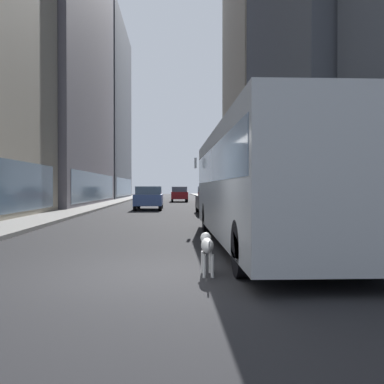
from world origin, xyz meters
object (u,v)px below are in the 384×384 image
(transit_bus, at_px, (259,179))
(car_black_suv, at_px, (212,200))
(car_grey_wagon, at_px, (147,193))
(car_red_coupe, at_px, (179,194))
(dalmatian_dog, at_px, (207,246))
(car_blue_hatchback, at_px, (149,198))

(transit_bus, distance_m, car_black_suv, 13.73)
(transit_bus, bearing_deg, car_grey_wagon, 97.32)
(car_red_coupe, height_order, car_black_suv, same)
(car_red_coupe, relative_size, dalmatian_dog, 4.23)
(dalmatian_dog, bearing_deg, car_black_suv, 84.38)
(car_black_suv, bearing_deg, car_red_coupe, 94.23)
(transit_bus, height_order, car_blue_hatchback, transit_bus)
(car_blue_hatchback, height_order, dalmatian_dog, car_blue_hatchback)
(transit_bus, relative_size, car_grey_wagon, 2.77)
(transit_bus, xyz_separation_m, car_black_suv, (0.00, 13.69, -0.96))
(car_black_suv, relative_size, dalmatian_dog, 4.48)
(car_grey_wagon, bearing_deg, car_red_coupe, -64.23)
(car_red_coupe, xyz_separation_m, car_blue_hatchback, (-2.40, -16.50, 0.00))
(car_black_suv, distance_m, dalmatian_dog, 17.66)
(car_grey_wagon, height_order, dalmatian_dog, car_grey_wagon)
(car_red_coupe, xyz_separation_m, dalmatian_dog, (-0.13, -39.20, -0.31))
(car_red_coupe, distance_m, car_grey_wagon, 9.20)
(car_red_coupe, height_order, car_blue_hatchback, same)
(car_blue_hatchback, distance_m, dalmatian_dog, 22.81)
(car_blue_hatchback, bearing_deg, car_grey_wagon, 93.69)
(car_red_coupe, distance_m, car_blue_hatchback, 16.68)
(car_red_coupe, relative_size, car_blue_hatchback, 0.99)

